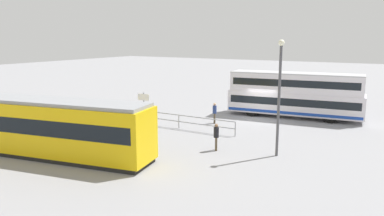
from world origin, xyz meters
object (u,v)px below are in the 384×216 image
at_px(double_decker_bus, 295,95).
at_px(pedestrian_near_railing, 215,112).
at_px(tram_yellow, 32,125).
at_px(street_lamp, 279,89).
at_px(info_sign, 144,102).
at_px(pedestrian_crossing, 216,135).

height_order(double_decker_bus, pedestrian_near_railing, double_decker_bus).
xyz_separation_m(double_decker_bus, pedestrian_near_railing, (4.91, 5.66, -1.04)).
height_order(tram_yellow, street_lamp, street_lamp).
height_order(pedestrian_near_railing, info_sign, info_sign).
bearing_deg(double_decker_bus, street_lamp, 100.53).
distance_m(double_decker_bus, pedestrian_near_railing, 7.57).
relative_size(tram_yellow, info_sign, 6.08).
bearing_deg(pedestrian_near_railing, street_lamp, 141.09).
xyz_separation_m(tram_yellow, pedestrian_near_railing, (-5.83, -12.67, -0.78)).
bearing_deg(info_sign, tram_yellow, 84.31).
bearing_deg(street_lamp, double_decker_bus, -79.47).
distance_m(pedestrian_crossing, info_sign, 9.06).
bearing_deg(pedestrian_crossing, tram_yellow, 33.50).
bearing_deg(double_decker_bus, info_sign, 41.59).
height_order(tram_yellow, info_sign, tram_yellow).
bearing_deg(tram_yellow, street_lamp, -151.41).
relative_size(double_decker_bus, pedestrian_crossing, 6.81).
bearing_deg(double_decker_bus, pedestrian_near_railing, 49.02).
bearing_deg(pedestrian_crossing, double_decker_bus, -96.90).
bearing_deg(info_sign, street_lamp, 167.47).
bearing_deg(pedestrian_near_railing, pedestrian_crossing, 117.76).
xyz_separation_m(pedestrian_near_railing, street_lamp, (-7.02, 5.67, 3.00)).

